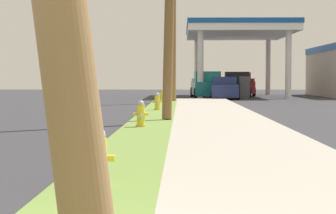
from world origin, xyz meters
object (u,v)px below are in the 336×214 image
object	(u,v)px
truck_teal_at_far_bay	(206,86)
car_silver_by_far_pump	(227,86)
fire_hydrant_nearest	(98,160)
fire_hydrant_third	(157,102)
car_navy_by_near_pump	(224,89)
truck_black_at_forecourt	(236,85)
fire_hydrant_second	(141,115)
fire_hydrant_fourth	(162,96)
utility_pole_background	(173,21)
truck_red_on_apron	(240,85)

from	to	relation	value
truck_teal_at_far_bay	car_silver_by_far_pump	bearing A→B (deg)	77.16
fire_hydrant_nearest	car_silver_by_far_pump	bearing A→B (deg)	84.20
fire_hydrant_third	truck_teal_at_far_bay	world-z (taller)	truck_teal_at_far_bay
car_navy_by_near_pump	car_silver_by_far_pump	size ratio (longest dim) A/B	0.99
truck_black_at_forecourt	truck_teal_at_far_bay	xyz separation A→B (m)	(-2.49, -2.97, 0.00)
fire_hydrant_second	car_navy_by_near_pump	distance (m)	27.78
car_navy_by_near_pump	fire_hydrant_second	bearing A→B (deg)	-98.54
fire_hydrant_second	car_navy_by_near_pump	size ratio (longest dim) A/B	0.16
fire_hydrant_fourth	utility_pole_background	distance (m)	4.59
fire_hydrant_fourth	car_navy_by_near_pump	distance (m)	8.61
car_navy_by_near_pump	utility_pole_background	bearing A→B (deg)	-117.46
utility_pole_background	car_navy_by_near_pump	distance (m)	8.60
fire_hydrant_nearest	utility_pole_background	xyz separation A→B (m)	(0.57, 30.93, 4.45)
fire_hydrant_nearest	fire_hydrant_third	bearing A→B (deg)	89.94
car_navy_by_near_pump	car_silver_by_far_pump	world-z (taller)	same
truck_black_at_forecourt	truck_red_on_apron	distance (m)	3.55
fire_hydrant_third	truck_red_on_apron	world-z (taller)	truck_red_on_apron
fire_hydrant_nearest	truck_red_on_apron	world-z (taller)	truck_red_on_apron
fire_hydrant_nearest	car_silver_by_far_pump	xyz separation A→B (m)	(5.24, 51.59, 0.28)
truck_black_at_forecourt	truck_teal_at_far_bay	bearing A→B (deg)	-130.04
fire_hydrant_second	fire_hydrant_third	world-z (taller)	same
fire_hydrant_second	utility_pole_background	bearing A→B (deg)	88.18
car_silver_by_far_pump	truck_black_at_forecourt	world-z (taller)	truck_black_at_forecourt
car_navy_by_near_pump	truck_teal_at_far_bay	size ratio (longest dim) A/B	0.83
truck_black_at_forecourt	fire_hydrant_nearest	bearing A→B (deg)	-96.96
truck_red_on_apron	fire_hydrant_nearest	bearing A→B (deg)	-97.18
fire_hydrant_nearest	truck_black_at_forecourt	size ratio (longest dim) A/B	0.14
utility_pole_background	car_silver_by_far_pump	world-z (taller)	utility_pole_background
utility_pole_background	truck_red_on_apron	size ratio (longest dim) A/B	1.73
car_navy_by_near_pump	truck_red_on_apron	bearing A→B (deg)	79.02
car_navy_by_near_pump	truck_black_at_forecourt	bearing A→B (deg)	78.52
fire_hydrant_nearest	utility_pole_background	world-z (taller)	utility_pole_background
utility_pole_background	truck_black_at_forecourt	size ratio (longest dim) A/B	1.72
truck_black_at_forecourt	fire_hydrant_fourth	bearing A→B (deg)	-110.94
fire_hydrant_third	utility_pole_background	xyz separation A→B (m)	(0.55, 11.08, 4.45)
fire_hydrant_fourth	truck_black_at_forecourt	world-z (taller)	truck_black_at_forecourt
fire_hydrant_second	fire_hydrant_nearest	bearing A→B (deg)	-89.49
fire_hydrant_third	utility_pole_background	world-z (taller)	utility_pole_background
fire_hydrant_third	car_navy_by_near_pump	bearing A→B (deg)	77.25
fire_hydrant_third	truck_red_on_apron	bearing A→B (deg)	77.90
fire_hydrant_nearest	utility_pole_background	size ratio (longest dim) A/B	0.08
fire_hydrant_nearest	car_navy_by_near_pump	xyz separation A→B (m)	(4.04, 37.59, 0.28)
car_silver_by_far_pump	truck_teal_at_far_bay	xyz separation A→B (m)	(-2.31, -10.13, 0.19)
car_silver_by_far_pump	truck_red_on_apron	bearing A→B (deg)	-77.67
truck_red_on_apron	fire_hydrant_fourth	bearing A→B (deg)	-108.90
car_silver_by_far_pump	truck_black_at_forecourt	size ratio (longest dim) A/B	0.84
fire_hydrant_nearest	fire_hydrant_second	bearing A→B (deg)	90.51
utility_pole_background	truck_teal_at_far_bay	bearing A→B (deg)	77.38
fire_hydrant_third	truck_teal_at_far_bay	distance (m)	21.82
car_navy_by_near_pump	car_silver_by_far_pump	distance (m)	14.05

